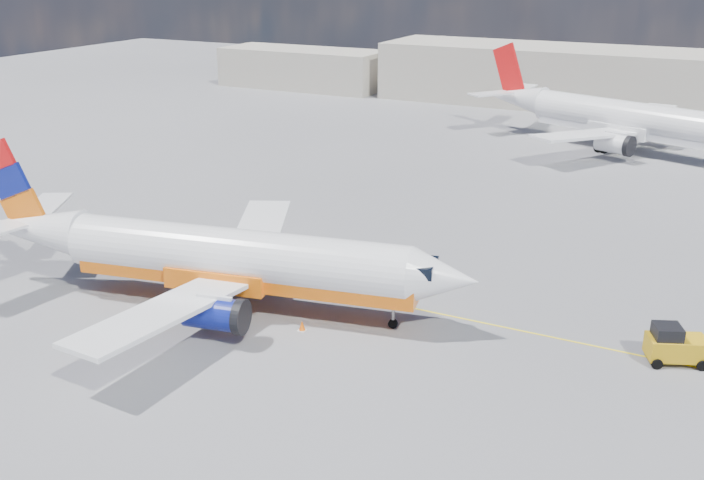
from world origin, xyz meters
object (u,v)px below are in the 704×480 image
at_px(gse_tug, 675,345).
at_px(traffic_cone, 302,326).
at_px(second_jet, 624,119).
at_px(main_jet, 222,257).

height_order(gse_tug, traffic_cone, gse_tug).
bearing_deg(traffic_cone, second_jet, 80.33).
height_order(main_jet, traffic_cone, main_jet).
xyz_separation_m(second_jet, traffic_cone, (-9.06, -53.15, -3.16)).
distance_m(main_jet, gse_tug, 25.67).
relative_size(second_jet, gse_tug, 10.19).
bearing_deg(main_jet, gse_tug, 0.40).
xyz_separation_m(gse_tug, traffic_cone, (-19.24, -5.66, -0.70)).
distance_m(main_jet, second_jet, 54.54).
distance_m(second_jet, gse_tug, 48.63).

